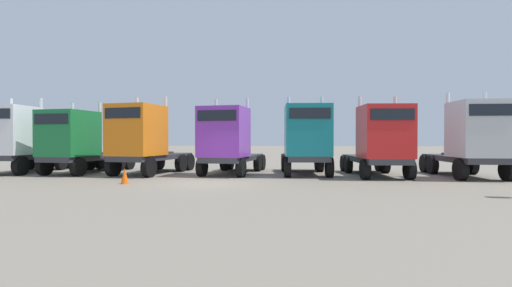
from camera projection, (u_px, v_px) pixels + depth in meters
ground at (210, 183)px, 16.78m from camera, size 200.00×200.00×0.00m
semi_truck_white at (16, 138)px, 21.63m from camera, size 2.86×6.31×4.52m
semi_truck_green at (76, 141)px, 21.28m from camera, size 3.25×6.30×4.22m
semi_truck_orange at (143, 139)px, 20.71m from camera, size 3.44×6.33×4.50m
semi_truck_purple at (228, 140)px, 20.70m from camera, size 3.28×6.45×4.37m
semi_truck_teal at (306, 139)px, 20.40m from camera, size 2.97×6.02×4.46m
semi_truck_red at (381, 141)px, 19.31m from camera, size 3.06×6.21×4.33m
semi_truck_silver at (473, 139)px, 18.78m from camera, size 2.76×5.86×4.51m
traffic_cone_near at (125, 176)px, 16.55m from camera, size 0.36×0.36×0.71m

